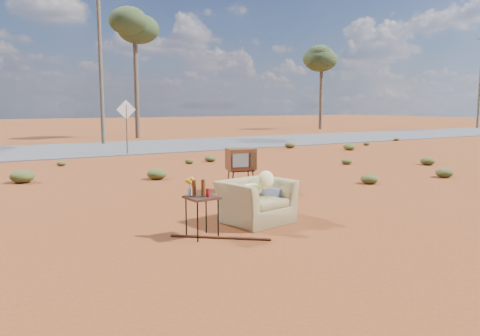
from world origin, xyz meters
TOP-DOWN VIEW (x-y plane):
  - ground at (0.00, 0.00)m, footprint 140.00×140.00m
  - highway at (0.00, 15.00)m, footprint 140.00×7.00m
  - armchair at (-0.02, 0.00)m, footprint 1.38×1.03m
  - tv_unit at (1.15, 2.53)m, footprint 0.71×0.63m
  - side_table at (-1.33, -0.36)m, footprint 0.46×0.46m
  - rusty_bar at (-1.10, -0.59)m, footprint 1.19×0.99m
  - road_sign at (1.50, 12.00)m, footprint 0.78×0.06m
  - eucalyptus_center at (5.00, 21.00)m, footprint 3.20×3.20m
  - eucalyptus_right at (22.00, 24.00)m, footprint 3.20×3.20m
  - utility_pole_center at (2.00, 17.50)m, footprint 1.40×0.20m
  - utility_pole_east at (34.00, 17.50)m, footprint 1.40×0.20m
  - scrub_patch at (-0.82, 4.41)m, footprint 17.49×8.07m

SIDE VIEW (x-z plane):
  - ground at x=0.00m, z-range 0.00..0.00m
  - highway at x=0.00m, z-range 0.00..0.04m
  - rusty_bar at x=-1.10m, z-range 0.00..0.04m
  - scrub_patch at x=-0.82m, z-range -0.03..0.30m
  - armchair at x=-0.02m, z-range -0.03..0.93m
  - side_table at x=-1.33m, z-range 0.20..1.09m
  - tv_unit at x=1.15m, z-range 0.24..1.23m
  - road_sign at x=1.50m, z-range 0.41..2.60m
  - utility_pole_center at x=2.00m, z-range 0.15..8.15m
  - utility_pole_east at x=34.00m, z-range 0.15..8.15m
  - eucalyptus_right at x=22.00m, z-range 2.39..9.49m
  - eucalyptus_center at x=5.00m, z-range 2.63..10.23m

